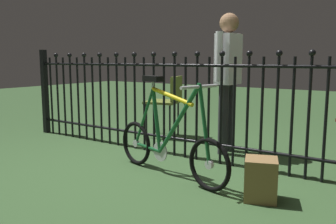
{
  "coord_description": "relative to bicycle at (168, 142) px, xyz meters",
  "views": [
    {
      "loc": [
        1.91,
        -2.43,
        1.02
      ],
      "look_at": [
        0.1,
        0.2,
        0.55
      ],
      "focal_mm": 38.15,
      "sensor_mm": 36.0,
      "label": 1
    }
  ],
  "objects": [
    {
      "name": "ground_plane",
      "position": [
        -0.19,
        -0.07,
        -0.31
      ],
      "size": [
        20.0,
        20.0,
        0.0
      ],
      "primitive_type": "plane",
      "color": "#36572F"
    },
    {
      "name": "iron_fence",
      "position": [
        -0.24,
        0.6,
        0.27
      ],
      "size": [
        4.68,
        0.07,
        1.15
      ],
      "color": "black",
      "rests_on": "ground"
    },
    {
      "name": "bicycle",
      "position": [
        0.0,
        0.0,
        0.0
      ],
      "size": [
        1.35,
        0.47,
        0.88
      ],
      "color": "black",
      "rests_on": "ground"
    },
    {
      "name": "chair_olive",
      "position": [
        -0.93,
        1.35,
        0.19
      ],
      "size": [
        0.5,
        0.5,
        0.8
      ],
      "color": "black",
      "rests_on": "ground"
    },
    {
      "name": "person_visitor",
      "position": [
        0.07,
        1.04,
        0.58
      ],
      "size": [
        0.2,
        0.48,
        1.51
      ],
      "color": "#2D2D33",
      "rests_on": "ground"
    },
    {
      "name": "display_crate",
      "position": [
        0.86,
        -0.05,
        -0.16
      ],
      "size": [
        0.3,
        0.3,
        0.31
      ],
      "primitive_type": "cube",
      "rotation": [
        0.0,
        0.0,
        0.35
      ],
      "color": "olive",
      "rests_on": "ground"
    }
  ]
}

